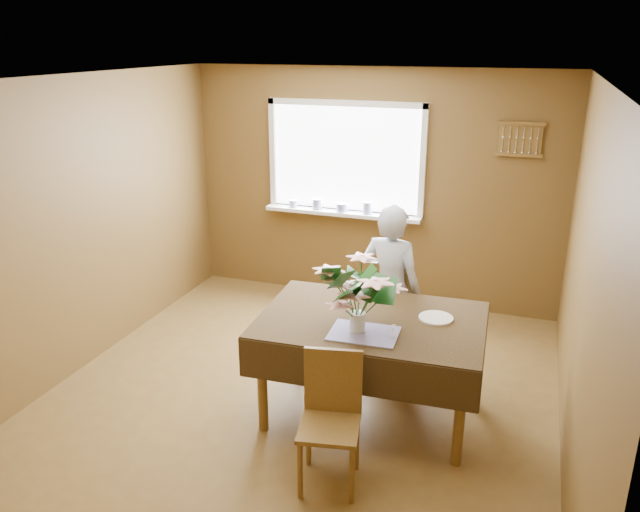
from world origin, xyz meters
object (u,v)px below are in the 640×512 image
(seated_woman, at_px, (390,289))
(flower_bouquet, at_px, (358,289))
(chair_near, at_px, (331,412))
(dining_table, at_px, (371,331))
(chair_far, at_px, (387,306))

(seated_woman, xyz_separation_m, flower_bouquet, (-0.01, -1.00, 0.38))
(chair_near, distance_m, seated_woman, 1.59)
(dining_table, relative_size, chair_far, 1.75)
(chair_near, xyz_separation_m, seated_woman, (0.02, 1.56, 0.25))
(chair_far, relative_size, chair_near, 1.10)
(dining_table, xyz_separation_m, chair_far, (-0.08, 0.87, -0.17))
(chair_far, height_order, flower_bouquet, flower_bouquet)
(seated_woman, height_order, flower_bouquet, seated_woman)
(chair_far, bearing_deg, chair_near, 76.09)
(dining_table, relative_size, flower_bouquet, 2.98)
(seated_woman, relative_size, flower_bouquet, 2.59)
(chair_near, height_order, flower_bouquet, flower_bouquet)
(flower_bouquet, bearing_deg, chair_far, 91.85)
(chair_far, height_order, chair_near, chair_far)
(chair_near, bearing_deg, chair_far, 80.26)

